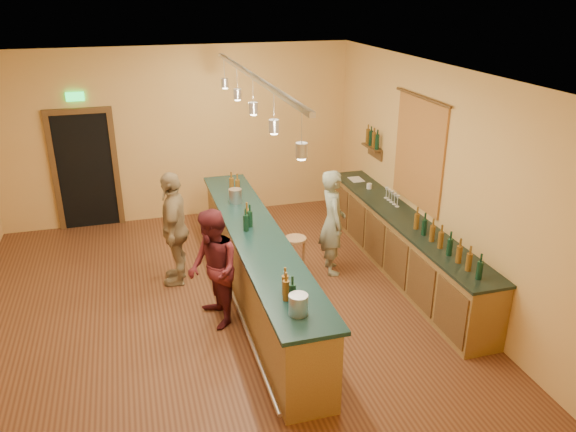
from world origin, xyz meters
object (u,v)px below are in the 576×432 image
object	(u,v)px
back_counter	(402,244)
bartender	(333,222)
customer_a	(213,269)
customer_b	(175,228)
tasting_bar	(257,262)
bar_stool	(295,247)

from	to	relation	value
back_counter	bartender	distance (m)	1.13
back_counter	customer_a	size ratio (longest dim) A/B	2.86
customer_a	customer_b	distance (m)	1.35
bartender	customer_a	size ratio (longest dim) A/B	1.04
bartender	back_counter	bearing A→B (deg)	-103.28
back_counter	customer_b	distance (m)	3.45
tasting_bar	bartender	world-z (taller)	bartender
tasting_bar	bar_stool	bearing A→B (deg)	33.62
back_counter	customer_a	distance (m)	3.07
tasting_bar	bar_stool	xyz separation A→B (m)	(0.70, 0.47, -0.07)
tasting_bar	bar_stool	size ratio (longest dim) A/B	7.53
customer_b	tasting_bar	bearing A→B (deg)	60.56
tasting_bar	customer_a	size ratio (longest dim) A/B	3.21
customer_a	customer_b	bearing A→B (deg)	-173.46
tasting_bar	customer_b	distance (m)	1.38
customer_a	bartender	bearing A→B (deg)	106.94
bartender	customer_a	distance (m)	2.20
bartender	bar_stool	distance (m)	0.69
bar_stool	customer_b	bearing A→B (deg)	166.05
customer_b	bartender	bearing A→B (deg)	93.30
customer_b	customer_a	bearing A→B (deg)	27.03
back_counter	tasting_bar	xyz separation A→B (m)	(-2.33, -0.18, 0.12)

